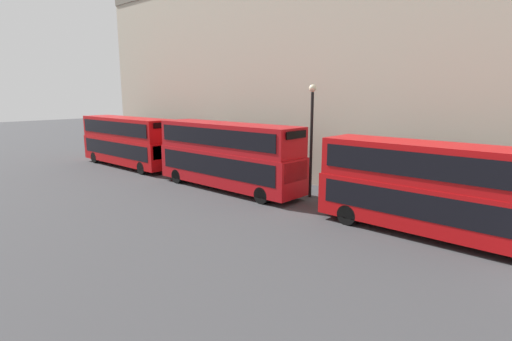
% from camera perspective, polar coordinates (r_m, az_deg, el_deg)
% --- Properties ---
extents(bus_leading, '(2.59, 11.03, 4.17)m').
position_cam_1_polar(bus_leading, '(19.11, 25.11, -2.19)').
color(bus_leading, '#B20C0F').
rests_on(bus_leading, ground).
extents(bus_second_in_queue, '(2.59, 11.23, 4.40)m').
position_cam_1_polar(bus_second_in_queue, '(26.28, -4.10, 2.46)').
color(bus_second_in_queue, '#A80F14').
rests_on(bus_second_in_queue, ground).
extents(bus_third_in_queue, '(2.59, 11.04, 4.26)m').
position_cam_1_polar(bus_third_in_queue, '(36.34, -17.92, 4.21)').
color(bus_third_in_queue, '#B20C0F').
rests_on(bus_third_in_queue, ground).
extents(street_lamp, '(0.44, 0.44, 6.82)m').
position_cam_1_polar(street_lamp, '(24.25, 7.94, 5.84)').
color(street_lamp, black).
rests_on(street_lamp, ground).
extents(pedestrian, '(0.36, 0.36, 1.55)m').
position_cam_1_polar(pedestrian, '(28.57, -0.61, -0.32)').
color(pedestrian, '#26262D').
rests_on(pedestrian, ground).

